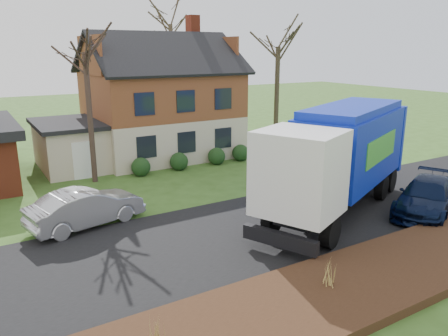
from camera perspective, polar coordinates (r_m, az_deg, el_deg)
ground at (r=17.83m, az=4.15°, el=-7.93°), size 120.00×120.00×0.00m
road at (r=17.83m, az=4.15°, el=-7.90°), size 80.00×7.00×0.02m
mulch_verge at (r=14.23m, az=16.91°, el=-14.30°), size 80.00×3.50×0.30m
main_house at (r=29.54m, az=-9.11°, el=9.31°), size 12.95×8.95×9.26m
garbage_truck at (r=19.72m, az=15.06°, el=1.96°), size 10.96×6.98×4.60m
silver_sedan at (r=18.71m, az=-17.55°, el=-4.95°), size 4.93×2.64×1.54m
navy_wagon at (r=21.21m, az=24.97°, el=-3.37°), size 5.60×4.07×1.51m
tree_front_west at (r=23.93m, az=-17.94°, el=16.61°), size 3.21×3.21×9.54m
tree_front_east at (r=30.72m, az=7.17°, el=17.62°), size 3.68×3.68×10.23m
tree_back at (r=38.08m, az=-7.08°, el=19.93°), size 3.85×3.85×12.19m
grass_clump_west at (r=10.88m, az=-8.92°, el=-20.34°), size 0.31×0.26×0.83m
grass_clump_mid at (r=13.45m, az=13.54°, el=-12.93°), size 0.33×0.27×0.91m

